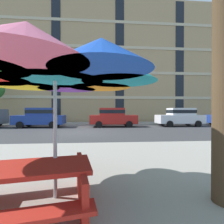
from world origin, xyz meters
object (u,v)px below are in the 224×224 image
at_px(sedan_white, 180,116).
at_px(picnic_table, 24,187).
at_px(sedan_red, 113,117).
at_px(patio_umbrella, 55,68).
at_px(sedan_blue, 41,117).

relative_size(sedan_white, picnic_table, 2.17).
bearing_deg(sedan_red, patio_umbrella, -98.95).
relative_size(sedan_red, sedan_white, 1.00).
bearing_deg(sedan_white, picnic_table, -124.34).
bearing_deg(picnic_table, patio_umbrella, 50.25).
bearing_deg(patio_umbrella, sedan_blue, 110.08).
height_order(sedan_blue, picnic_table, sedan_blue).
xyz_separation_m(sedan_blue, sedan_red, (6.64, 0.00, 0.00)).
xyz_separation_m(sedan_red, patio_umbrella, (-2.00, -12.70, 1.28)).
bearing_deg(sedan_red, picnic_table, -100.06).
height_order(patio_umbrella, picnic_table, patio_umbrella).
bearing_deg(sedan_white, sedan_red, 180.00).
relative_size(sedan_blue, sedan_red, 1.00).
height_order(sedan_red, sedan_white, same).
distance_m(sedan_white, patio_umbrella, 15.40).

